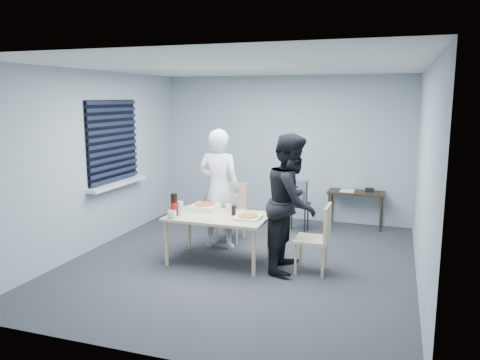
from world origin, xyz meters
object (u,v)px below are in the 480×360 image
(chair_right, at_px, (319,234))
(dining_table, at_px, (219,220))
(side_table, at_px, (356,196))
(mug_b, at_px, (228,207))
(chair_far, at_px, (232,207))
(stool, at_px, (298,210))
(backpack, at_px, (299,192))
(person_white, at_px, (219,189))
(person_black, at_px, (292,202))
(soda_bottle, at_px, (174,205))
(mug_a, at_px, (172,214))

(chair_right, bearing_deg, dining_table, -179.18)
(side_table, bearing_deg, mug_b, -126.86)
(chair_far, height_order, stool, chair_far)
(backpack, bearing_deg, chair_right, -47.14)
(side_table, bearing_deg, person_white, -135.79)
(chair_right, bearing_deg, person_black, 173.27)
(person_white, bearing_deg, chair_right, 159.71)
(dining_table, relative_size, mug_b, 13.34)
(soda_bottle, bearing_deg, chair_far, 72.72)
(side_table, relative_size, stool, 1.91)
(chair_right, bearing_deg, chair_far, 146.20)
(chair_far, distance_m, chair_right, 1.84)
(person_white, xyz_separation_m, mug_a, (-0.31, -0.92, -0.19))
(chair_right, distance_m, side_table, 2.37)
(dining_table, relative_size, mug_a, 10.84)
(person_white, distance_m, soda_bottle, 0.86)
(side_table, height_order, backpack, backpack)
(person_white, bearing_deg, mug_b, 130.04)
(stool, height_order, soda_bottle, soda_bottle)
(person_black, relative_size, side_table, 1.89)
(side_table, bearing_deg, soda_bottle, -130.24)
(chair_far, xyz_separation_m, stool, (0.92, 0.70, -0.13))
(person_black, xyz_separation_m, mug_b, (-0.95, 0.23, -0.19))
(side_table, distance_m, mug_b, 2.61)
(soda_bottle, bearing_deg, person_white, 66.49)
(stool, relative_size, mug_b, 4.91)
(backpack, bearing_deg, side_table, 59.75)
(backpack, xyz_separation_m, mug_a, (-1.26, -2.05, 0.02))
(dining_table, height_order, backpack, backpack)
(chair_right, xyz_separation_m, stool, (-0.61, 1.72, -0.13))
(mug_a, relative_size, mug_b, 1.23)
(soda_bottle, bearing_deg, chair_right, 6.07)
(dining_table, bearing_deg, chair_right, 0.82)
(mug_a, height_order, soda_bottle, soda_bottle)
(dining_table, distance_m, stool, 1.90)
(mug_b, bearing_deg, chair_right, -11.66)
(stool, bearing_deg, mug_a, -121.49)
(chair_far, height_order, mug_a, chair_far)
(stool, bearing_deg, chair_far, -142.74)
(chair_right, distance_m, mug_a, 1.92)
(side_table, xyz_separation_m, stool, (-0.87, -0.63, -0.17))
(chair_right, relative_size, mug_a, 7.24)
(stool, distance_m, soda_bottle, 2.36)
(person_white, relative_size, side_table, 1.89)
(mug_b, bearing_deg, soda_bottle, -141.80)
(backpack, bearing_deg, mug_b, -92.71)
(stool, xyz_separation_m, soda_bottle, (-1.30, -1.93, 0.41))
(person_black, distance_m, backpack, 1.70)
(mug_a, bearing_deg, person_black, 14.26)
(chair_right, relative_size, person_white, 0.50)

